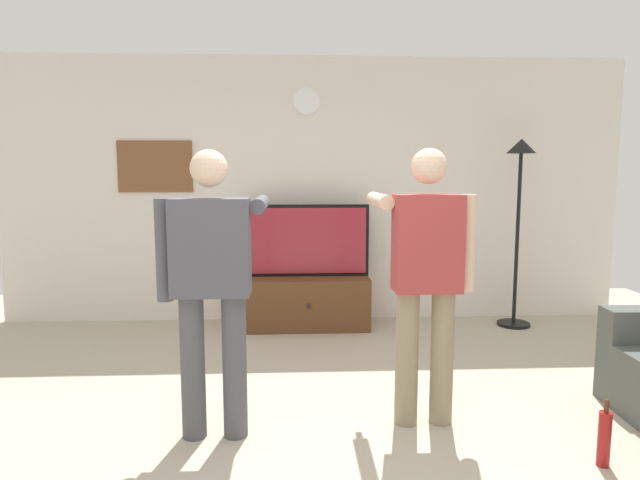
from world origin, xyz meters
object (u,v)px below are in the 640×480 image
(television, at_px, (308,240))
(person_standing_nearer_couch, at_px, (426,271))
(tv_stand, at_px, (308,302))
(wall_clock, at_px, (307,101))
(floor_lamp, at_px, (519,193))
(framed_picture, at_px, (155,166))
(person_standing_nearer_lamp, at_px, (212,277))
(beverage_bottle, at_px, (604,438))

(television, height_order, person_standing_nearer_couch, person_standing_nearer_couch)
(television, bearing_deg, tv_stand, -90.00)
(television, bearing_deg, wall_clock, 90.00)
(floor_lamp, bearing_deg, person_standing_nearer_couch, -124.49)
(wall_clock, distance_m, framed_picture, 1.66)
(framed_picture, height_order, floor_lamp, floor_lamp)
(wall_clock, distance_m, person_standing_nearer_couch, 2.83)
(tv_stand, height_order, floor_lamp, floor_lamp)
(television, bearing_deg, person_standing_nearer_lamp, -104.74)
(tv_stand, height_order, framed_picture, framed_picture)
(television, relative_size, wall_clock, 4.56)
(wall_clock, xyz_separation_m, person_standing_nearer_couch, (0.66, -2.42, -1.30))
(person_standing_nearer_lamp, distance_m, beverage_bottle, 2.28)
(framed_picture, xyz_separation_m, floor_lamp, (3.61, -0.36, -0.26))
(tv_stand, height_order, person_standing_nearer_lamp, person_standing_nearer_lamp)
(framed_picture, height_order, person_standing_nearer_couch, framed_picture)
(tv_stand, xyz_separation_m, person_standing_nearer_lamp, (-0.60, -2.25, 0.69))
(framed_picture, bearing_deg, wall_clock, -0.19)
(framed_picture, distance_m, beverage_bottle, 4.49)
(framed_picture, bearing_deg, tv_stand, -10.91)
(television, height_order, wall_clock, wall_clock)
(floor_lamp, distance_m, beverage_bottle, 2.94)
(television, xyz_separation_m, beverage_bottle, (1.49, -2.74, -0.71))
(floor_lamp, xyz_separation_m, person_standing_nearer_lamp, (-2.68, -2.18, -0.38))
(television, xyz_separation_m, person_standing_nearer_couch, (0.66, -2.18, 0.08))
(framed_picture, height_order, person_standing_nearer_lamp, framed_picture)
(television, bearing_deg, beverage_bottle, -61.49)
(person_standing_nearer_lamp, bearing_deg, beverage_bottle, -12.00)
(television, height_order, floor_lamp, floor_lamp)
(framed_picture, relative_size, floor_lamp, 0.40)
(tv_stand, bearing_deg, television, 90.00)
(framed_picture, relative_size, person_standing_nearer_lamp, 0.45)
(person_standing_nearer_lamp, height_order, person_standing_nearer_couch, person_standing_nearer_couch)
(tv_stand, height_order, beverage_bottle, tv_stand)
(wall_clock, relative_size, person_standing_nearer_couch, 0.16)
(floor_lamp, xyz_separation_m, person_standing_nearer_couch, (-1.42, -2.07, -0.38))
(tv_stand, bearing_deg, floor_lamp, -1.75)
(person_standing_nearer_couch, bearing_deg, tv_stand, 107.10)
(television, distance_m, framed_picture, 1.71)
(framed_picture, bearing_deg, person_standing_nearer_lamp, -69.99)
(television, relative_size, person_standing_nearer_couch, 0.72)
(television, xyz_separation_m, framed_picture, (-1.53, 0.25, 0.73))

